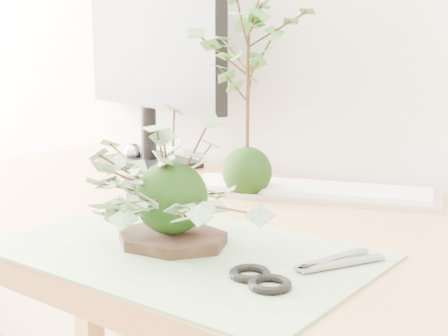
% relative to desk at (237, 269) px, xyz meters
% --- Properties ---
extents(desk, '(1.60, 0.70, 0.74)m').
position_rel_desk_xyz_m(desk, '(0.00, 0.00, 0.00)').
color(desk, tan).
rests_on(desk, ground_plane).
extents(cutting_mat, '(0.50, 0.33, 0.00)m').
position_rel_desk_xyz_m(cutting_mat, '(0.05, -0.19, 0.09)').
color(cutting_mat, gray).
rests_on(cutting_mat, desk).
extents(stone_dish, '(0.19, 0.19, 0.01)m').
position_rel_desk_xyz_m(stone_dish, '(0.02, -0.18, 0.10)').
color(stone_dish, black).
rests_on(stone_dish, cutting_mat).
extents(ivy_kokedama, '(0.34, 0.34, 0.20)m').
position_rel_desk_xyz_m(ivy_kokedama, '(0.02, -0.18, 0.20)').
color(ivy_kokedama, black).
rests_on(ivy_kokedama, stone_dish).
extents(maple_kokedama, '(0.21, 0.21, 0.38)m').
position_rel_desk_xyz_m(maple_kokedama, '(-0.07, 0.13, 0.36)').
color(maple_kokedama, black).
rests_on(maple_kokedama, desk).
extents(keyboard, '(0.49, 0.29, 0.02)m').
position_rel_desk_xyz_m(keyboard, '(0.01, 0.20, 0.10)').
color(keyboard, '#BABAC2').
rests_on(keyboard, desk).
extents(monitor, '(0.54, 0.22, 0.49)m').
position_rel_desk_xyz_m(monitor, '(-0.44, 0.25, 0.37)').
color(monitor, black).
rests_on(monitor, desk).
extents(foil_ball, '(0.05, 0.05, 0.05)m').
position_rel_desk_xyz_m(foil_ball, '(-0.49, 0.24, 0.11)').
color(foil_ball, silver).
rests_on(foil_ball, desk).
extents(scissors, '(0.10, 0.21, 0.01)m').
position_rel_desk_xyz_m(scissors, '(0.22, -0.20, 0.10)').
color(scissors, gray).
rests_on(scissors, cutting_mat).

